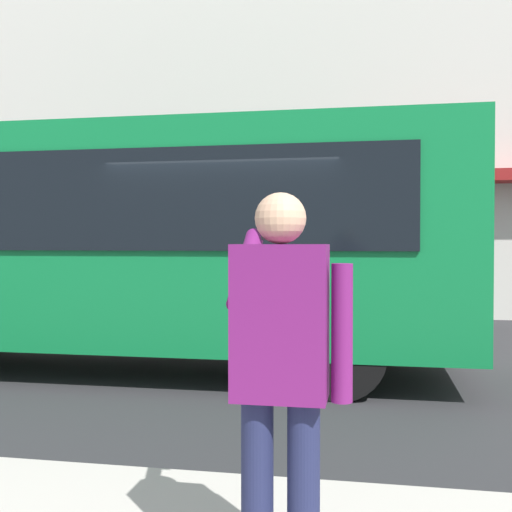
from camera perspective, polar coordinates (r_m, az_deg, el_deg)
name	(u,v)px	position (r m, az deg, el deg)	size (l,w,h in m)	color
ground_plane	(240,376)	(7.70, -1.50, -11.03)	(60.00, 60.00, 0.00)	#2B2B2D
building_facade_far	(303,52)	(14.89, 4.32, 18.23)	(28.00, 1.55, 12.00)	beige
red_bus	(110,239)	(8.27, -13.32, 1.53)	(9.05, 2.54, 3.08)	#0F7238
pedestrian_photographer	(281,359)	(2.68, 2.36, -9.43)	(0.53, 0.52, 1.70)	#1E2347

